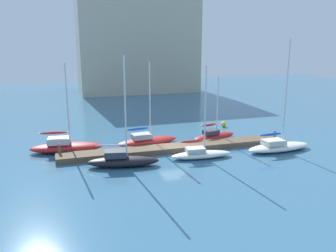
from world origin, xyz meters
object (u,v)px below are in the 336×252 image
mooring_buoy_yellow (224,124)px  sailboat_2 (147,140)px  sailboat_3 (200,153)px  sailboat_5 (278,145)px  sailboat_0 (66,146)px  harbor_building_distant (136,45)px  sailboat_1 (122,160)px  sailboat_4 (214,135)px

mooring_buoy_yellow → sailboat_2: bearing=-156.9°
sailboat_3 → sailboat_5: (8.06, -0.20, 0.03)m
sailboat_2 → sailboat_5: sailboat_5 is taller
sailboat_0 → sailboat_5: (19.77, -5.72, -0.05)m
sailboat_5 → harbor_building_distant: (-4.41, 44.18, 8.61)m
sailboat_1 → sailboat_3: size_ratio=1.11×
sailboat_1 → mooring_buoy_yellow: 17.63m
sailboat_1 → mooring_buoy_yellow: (14.38, 10.20, -0.26)m
sailboat_0 → sailboat_4: sailboat_0 is taller
sailboat_4 → sailboat_1: bearing=-168.3°
sailboat_1 → sailboat_2: size_ratio=1.11×
mooring_buoy_yellow → sailboat_5: bearing=-85.2°
sailboat_5 → sailboat_2: bearing=151.2°
mooring_buoy_yellow → sailboat_0: bearing=-166.3°
sailboat_0 → sailboat_1: sailboat_1 is taller
sailboat_0 → sailboat_4: size_ratio=1.23×
sailboat_4 → mooring_buoy_yellow: size_ratio=10.66×
sailboat_3 → mooring_buoy_yellow: 12.43m
sailboat_0 → sailboat_3: bearing=-18.8°
sailboat_0 → sailboat_1: size_ratio=0.91×
sailboat_2 → sailboat_3: sailboat_2 is taller
sailboat_1 → harbor_building_distant: bearing=86.7°
sailboat_0 → sailboat_5: 20.58m
sailboat_5 → mooring_buoy_yellow: sailboat_5 is taller
sailboat_3 → harbor_building_distant: 44.97m
mooring_buoy_yellow → harbor_building_distant: 35.16m
sailboat_3 → mooring_buoy_yellow: sailboat_3 is taller
sailboat_0 → sailboat_1: (4.53, -5.59, 0.01)m
sailboat_0 → sailboat_3: size_ratio=1.02×
sailboat_1 → sailboat_5: size_ratio=0.88×
sailboat_2 → sailboat_5: (11.76, -5.67, 0.00)m
sailboat_0 → harbor_building_distant: size_ratio=0.37×
sailboat_5 → mooring_buoy_yellow: size_ratio=16.28×
sailboat_2 → sailboat_5: size_ratio=0.79×
sailboat_0 → sailboat_2: sailboat_0 is taller
sailboat_2 → mooring_buoy_yellow: (10.90, 4.66, -0.21)m
harbor_building_distant → mooring_buoy_yellow: bearing=-84.0°
sailboat_1 → harbor_building_distant: size_ratio=0.40×
sailboat_3 → harbor_building_distant: (3.65, 43.98, 8.64)m
harbor_building_distant → sailboat_5: bearing=-84.3°
sailboat_3 → mooring_buoy_yellow: (7.19, 10.13, -0.18)m
sailboat_0 → mooring_buoy_yellow: bearing=20.1°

